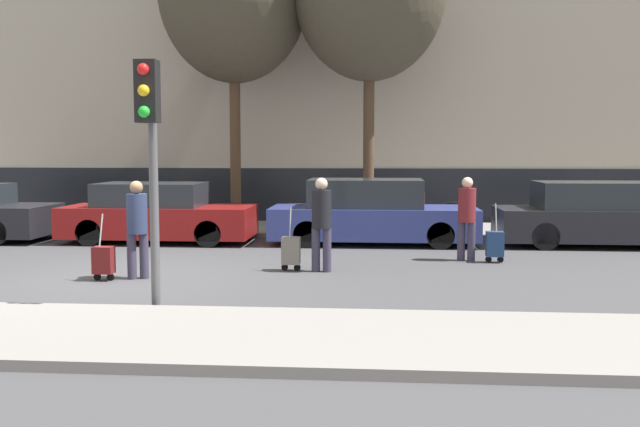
# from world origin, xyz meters

# --- Properties ---
(ground_plane) EXTENTS (80.00, 80.00, 0.00)m
(ground_plane) POSITION_xyz_m (0.00, 0.00, 0.00)
(ground_plane) COLOR #424244
(sidewalk_near) EXTENTS (28.00, 2.50, 0.12)m
(sidewalk_near) POSITION_xyz_m (0.00, -3.75, 0.06)
(sidewalk_near) COLOR gray
(sidewalk_near) RESTS_ON ground_plane
(sidewalk_far) EXTENTS (28.00, 3.00, 0.12)m
(sidewalk_far) POSITION_xyz_m (0.00, 7.00, 0.06)
(sidewalk_far) COLOR gray
(sidewalk_far) RESTS_ON ground_plane
(building_facade) EXTENTS (28.00, 2.65, 11.00)m
(building_facade) POSITION_xyz_m (0.00, 10.49, 5.48)
(building_facade) COLOR #A89E8C
(building_facade) RESTS_ON ground_plane
(parked_car_1) EXTENTS (4.34, 1.79, 1.38)m
(parked_car_1) POSITION_xyz_m (-0.82, 4.61, 0.65)
(parked_car_1) COLOR maroon
(parked_car_1) RESTS_ON ground_plane
(parked_car_2) EXTENTS (4.66, 1.82, 1.48)m
(parked_car_2) POSITION_xyz_m (4.13, 4.73, 0.68)
(parked_car_2) COLOR navy
(parked_car_2) RESTS_ON ground_plane
(parked_car_3) EXTENTS (4.66, 1.76, 1.43)m
(parked_car_3) POSITION_xyz_m (9.24, 4.75, 0.67)
(parked_car_3) COLOR black
(parked_car_3) RESTS_ON ground_plane
(pedestrian_left) EXTENTS (0.34, 0.34, 1.63)m
(pedestrian_left) POSITION_xyz_m (0.31, -0.02, 0.92)
(pedestrian_left) COLOR #383347
(pedestrian_left) RESTS_ON ground_plane
(trolley_left) EXTENTS (0.34, 0.29, 1.11)m
(trolley_left) POSITION_xyz_m (-0.20, -0.24, 0.34)
(trolley_left) COLOR maroon
(trolley_left) RESTS_ON ground_plane
(pedestrian_center) EXTENTS (0.35, 0.34, 1.66)m
(pedestrian_center) POSITION_xyz_m (3.30, 0.91, 0.94)
(pedestrian_center) COLOR #383347
(pedestrian_center) RESTS_ON ground_plane
(trolley_center) EXTENTS (0.34, 0.29, 1.14)m
(trolley_center) POSITION_xyz_m (2.75, 0.96, 0.36)
(trolley_center) COLOR slate
(trolley_center) RESTS_ON ground_plane
(pedestrian_right) EXTENTS (0.34, 0.34, 1.62)m
(pedestrian_right) POSITION_xyz_m (5.99, 2.39, 0.91)
(pedestrian_right) COLOR #383347
(pedestrian_right) RESTS_ON ground_plane
(trolley_right) EXTENTS (0.34, 0.29, 1.14)m
(trolley_right) POSITION_xyz_m (6.51, 2.18, 0.36)
(trolley_right) COLOR navy
(trolley_right) RESTS_ON ground_plane
(traffic_light) EXTENTS (0.28, 0.47, 3.29)m
(traffic_light) POSITION_xyz_m (1.32, -2.37, 2.36)
(traffic_light) COLOR #515154
(traffic_light) RESTS_ON ground_plane
(parked_bicycle) EXTENTS (1.77, 0.06, 0.96)m
(parked_bicycle) POSITION_xyz_m (5.62, 6.60, 0.49)
(parked_bicycle) COLOR black
(parked_bicycle) RESTS_ON sidewalk_far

